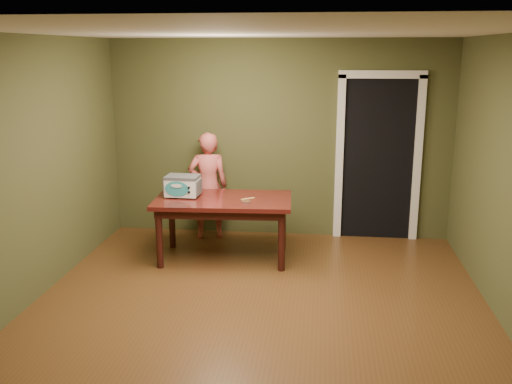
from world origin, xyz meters
The scene contains 8 objects.
floor centered at (0.00, 0.00, 0.00)m, with size 5.00×5.00×0.00m, color #553318.
room_shell centered at (0.00, 0.00, 1.71)m, with size 4.52×5.02×2.61m.
doorway centered at (1.30, 2.78, 1.06)m, with size 1.10×0.66×2.25m.
dining_table centered at (-0.57, 1.45, 0.65)m, with size 1.65×0.98×0.75m.
toy_oven centered at (-1.06, 1.47, 0.89)m, with size 0.42×0.30×0.26m.
baking_pan centered at (-0.27, 1.27, 0.76)m, with size 0.10×0.10×0.02m.
spatula centered at (-0.28, 1.45, 0.75)m, with size 0.18×0.03×0.01m, color tan.
child centered at (-0.90, 2.20, 0.71)m, with size 0.52×0.34×1.42m, color #CC5854.
Camera 1 is at (0.58, -4.96, 2.45)m, focal length 40.00 mm.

